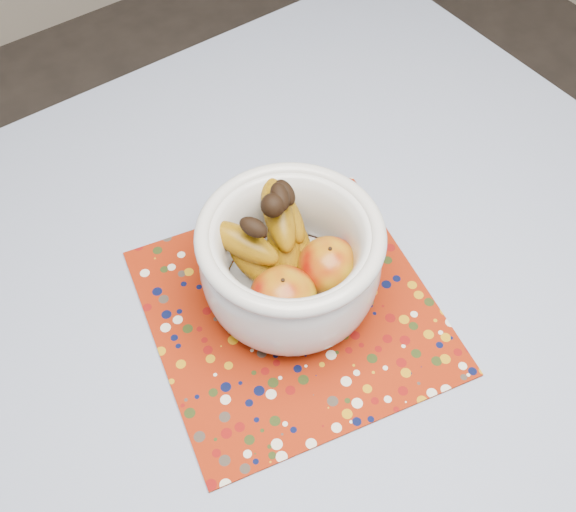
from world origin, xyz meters
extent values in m
cube|color=brown|center=(0.00, 0.00, 0.73)|extent=(1.20, 1.20, 0.04)
cylinder|color=brown|center=(0.53, 0.53, 0.35)|extent=(0.06, 0.06, 0.71)
cylinder|color=brown|center=(0.78, 0.04, 0.18)|extent=(0.03, 0.03, 0.37)
cube|color=slate|center=(0.00, 0.00, 0.76)|extent=(1.32, 1.32, 0.01)
cube|color=maroon|center=(0.01, 0.09, 0.76)|extent=(0.44, 0.44, 0.00)
cylinder|color=silver|center=(0.02, 0.11, 0.77)|extent=(0.12, 0.12, 0.01)
cylinder|color=silver|center=(0.02, 0.11, 0.78)|extent=(0.17, 0.17, 0.01)
torus|color=silver|center=(0.02, 0.11, 0.90)|extent=(0.23, 0.23, 0.02)
ellipsoid|color=maroon|center=(-0.01, 0.08, 0.83)|extent=(0.09, 0.09, 0.08)
ellipsoid|color=maroon|center=(0.07, 0.08, 0.83)|extent=(0.08, 0.08, 0.07)
sphere|color=black|center=(0.03, 0.15, 0.91)|extent=(0.03, 0.03, 0.03)
camera|label=1|loc=(-0.27, -0.29, 1.54)|focal=42.00mm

